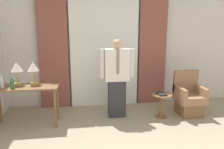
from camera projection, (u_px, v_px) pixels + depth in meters
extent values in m
cube|color=silver|center=(104.00, 49.00, 5.24)|extent=(10.00, 0.06, 2.70)
cube|color=white|center=(104.00, 52.00, 5.13)|extent=(1.59, 0.06, 2.58)
cube|color=brown|center=(53.00, 53.00, 4.97)|extent=(0.67, 0.06, 2.58)
cube|color=brown|center=(152.00, 52.00, 5.29)|extent=(0.67, 0.06, 2.58)
cube|color=brown|center=(25.00, 87.00, 4.13)|extent=(1.24, 0.50, 0.03)
cylinder|color=brown|center=(55.00, 109.00, 4.11)|extent=(0.05, 0.05, 0.75)
cylinder|color=brown|center=(0.00, 104.00, 4.32)|extent=(0.05, 0.05, 0.75)
cylinder|color=brown|center=(57.00, 102.00, 4.48)|extent=(0.05, 0.05, 0.75)
cylinder|color=tan|center=(18.00, 84.00, 4.22)|extent=(0.15, 0.15, 0.04)
cylinder|color=tan|center=(18.00, 77.00, 4.19)|extent=(0.02, 0.02, 0.23)
cone|color=silver|center=(17.00, 67.00, 4.15)|extent=(0.22, 0.22, 0.17)
cylinder|color=tan|center=(35.00, 83.00, 4.26)|extent=(0.15, 0.15, 0.04)
cylinder|color=tan|center=(34.00, 77.00, 4.23)|extent=(0.02, 0.02, 0.23)
cone|color=silver|center=(33.00, 67.00, 4.19)|extent=(0.22, 0.22, 0.17)
cylinder|color=#336638|center=(12.00, 84.00, 3.96)|extent=(0.08, 0.08, 0.16)
cylinder|color=#336638|center=(12.00, 79.00, 3.94)|extent=(0.03, 0.03, 0.04)
cylinder|color=silver|center=(2.00, 83.00, 4.00)|extent=(0.06, 0.06, 0.20)
cylinder|color=silver|center=(1.00, 76.00, 3.97)|extent=(0.03, 0.03, 0.06)
cube|color=#2D2D33|center=(117.00, 99.00, 4.61)|extent=(0.36, 0.19, 0.79)
cube|color=silver|center=(117.00, 65.00, 4.46)|extent=(0.50, 0.22, 0.66)
cube|color=#847556|center=(118.00, 62.00, 4.33)|extent=(0.06, 0.01, 0.49)
cylinder|color=silver|center=(102.00, 64.00, 4.41)|extent=(0.11, 0.11, 0.59)
cylinder|color=silver|center=(132.00, 63.00, 4.49)|extent=(0.11, 0.11, 0.59)
sphere|color=tan|center=(117.00, 44.00, 4.37)|extent=(0.19, 0.19, 0.19)
cube|color=brown|center=(189.00, 108.00, 4.75)|extent=(0.46, 0.48, 0.29)
cube|color=#936B4C|center=(190.00, 98.00, 4.71)|extent=(0.55, 0.56, 0.16)
cube|color=#936B4C|center=(186.00, 81.00, 4.87)|extent=(0.55, 0.10, 0.49)
cube|color=#936B4C|center=(180.00, 91.00, 4.64)|extent=(0.08, 0.56, 0.18)
cube|color=#936B4C|center=(200.00, 90.00, 4.70)|extent=(0.08, 0.56, 0.18)
cylinder|color=brown|center=(161.00, 116.00, 4.64)|extent=(0.23, 0.23, 0.02)
cylinder|color=brown|center=(161.00, 106.00, 4.59)|extent=(0.07, 0.07, 0.48)
cylinder|color=brown|center=(162.00, 95.00, 4.54)|extent=(0.43, 0.43, 0.03)
cube|color=black|center=(161.00, 94.00, 4.52)|extent=(0.17, 0.25, 0.03)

